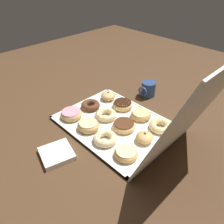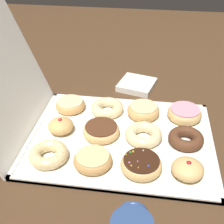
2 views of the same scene
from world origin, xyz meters
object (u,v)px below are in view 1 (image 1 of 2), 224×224
Objects in this scene: jelly_filled_donut_0 at (108,96)px; napkin_stack at (57,154)px; cruller_donut_4 at (105,115)px; chocolate_frosted_donut_7 at (123,126)px; chocolate_cake_ring_donut_1 at (91,105)px; coffee_mug at (148,89)px; pink_frosted_donut_2 at (71,114)px; donut_box at (115,124)px; glazed_ring_donut_6 at (141,115)px; cruller_donut_9 at (160,126)px; cruller_donut_8 at (105,138)px; glazed_ring_donut_11 at (126,153)px; jelly_filled_donut_10 at (145,137)px; glazed_ring_donut_5 at (88,125)px; sprinkle_donut_3 at (123,105)px.

jelly_filled_donut_0 is 0.65× the size of napkin_stack.
chocolate_frosted_donut_7 is at bearing 90.34° from cruller_donut_4.
coffee_mug reaches higher than chocolate_cake_ring_donut_1.
donut_box is at bearing 123.15° from pink_frosted_donut_2.
pink_frosted_donut_2 is 0.38m from glazed_ring_donut_6.
glazed_ring_donut_6 is at bearing 135.64° from cruller_donut_4.
pink_frosted_donut_2 reaches higher than cruller_donut_9.
cruller_donut_8 is at bearing 156.67° from napkin_stack.
chocolate_frosted_donut_7 is 0.39m from coffee_mug.
glazed_ring_donut_6 is 0.94× the size of chocolate_frosted_donut_7.
glazed_ring_donut_11 is 0.78× the size of napkin_stack.
chocolate_frosted_donut_7 is at bearing -87.11° from jelly_filled_donut_10.
coffee_mug reaches higher than glazed_ring_donut_5.
sprinkle_donut_3 is (-0.14, -0.07, 0.02)m from donut_box.
pink_frosted_donut_2 is 0.30m from sprinkle_donut_3.
jelly_filled_donut_0 is at bearing 178.50° from pink_frosted_donut_2.
cruller_donut_9 is at bearing 116.72° from cruller_donut_4.
pink_frosted_donut_2 is 0.14m from glazed_ring_donut_5.
chocolate_cake_ring_donut_1 is 0.13m from pink_frosted_donut_2.
jelly_filled_donut_10 is at bearing 71.02° from jelly_filled_donut_0.
napkin_stack is (0.21, -0.09, -0.02)m from cruller_donut_8.
sprinkle_donut_3 is at bearing -151.99° from donut_box.
coffee_mug is (-0.50, 0.14, 0.02)m from pink_frosted_donut_2.
jelly_filled_donut_0 is 0.76× the size of cruller_donut_4.
donut_box is 5.40× the size of glazed_ring_donut_11.
cruller_donut_8 is at bearing 63.35° from chocolate_cake_ring_donut_1.
coffee_mug is (-0.36, -0.06, 0.04)m from donut_box.
napkin_stack is (0.48, 0.17, -0.02)m from jelly_filled_donut_0.
cruller_donut_9 is 1.40× the size of jelly_filled_donut_10.
jelly_filled_donut_10 is 0.45m from coffee_mug.
pink_frosted_donut_2 is 1.00× the size of cruller_donut_4.
donut_box is 5.00× the size of cruller_donut_8.
coffee_mug is (-0.50, -0.26, 0.02)m from glazed_ring_donut_11.
cruller_donut_8 is 0.19m from jelly_filled_donut_10.
jelly_filled_donut_0 is 0.38m from cruller_donut_8.
coffee_mug is (-0.23, 0.01, 0.02)m from sprinkle_donut_3.
cruller_donut_8 is at bearing 26.16° from donut_box.
pink_frosted_donut_2 is 1.01× the size of cruller_donut_8.
chocolate_frosted_donut_7 is 0.87× the size of napkin_stack.
donut_box is 5.12× the size of glazed_ring_donut_5.
coffee_mug is at bearing 178.96° from cruller_donut_4.
cruller_donut_4 is 1.06× the size of glazed_ring_donut_6.
glazed_ring_donut_11 is at bearing 89.27° from glazed_ring_donut_5.
cruller_donut_9 is 1.08× the size of glazed_ring_donut_11.
glazed_ring_donut_11 is (0.00, 0.40, -0.00)m from pink_frosted_donut_2.
glazed_ring_donut_6 is at bearing 179.66° from chocolate_frosted_donut_7.
cruller_donut_4 is at bearing 134.11° from pink_frosted_donut_2.
cruller_donut_9 reaches higher than donut_box.
sprinkle_donut_3 is at bearing -135.62° from chocolate_frosted_donut_7.
coffee_mug is at bearing -160.77° from chocolate_frosted_donut_7.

